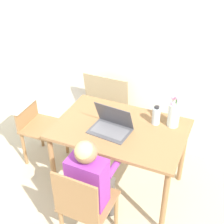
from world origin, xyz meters
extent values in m
cube|color=white|center=(0.00, 2.23, 1.25)|extent=(6.40, 0.05, 2.50)
cube|color=olive|center=(-0.12, 1.40, 0.74)|extent=(1.19, 0.79, 0.03)
cylinder|color=olive|center=(-0.67, 1.06, 0.36)|extent=(0.05, 0.05, 0.73)
cylinder|color=olive|center=(0.43, 1.06, 0.36)|extent=(0.05, 0.05, 0.73)
cylinder|color=olive|center=(-0.67, 1.75, 0.36)|extent=(0.05, 0.05, 0.73)
cylinder|color=olive|center=(0.43, 1.75, 0.36)|extent=(0.05, 0.05, 0.73)
cube|color=olive|center=(-0.13, 0.77, 0.44)|extent=(0.41, 0.41, 0.02)
cube|color=olive|center=(-0.14, 0.58, 0.66)|extent=(0.38, 0.03, 0.41)
cylinder|color=olive|center=(0.04, 0.93, 0.22)|extent=(0.04, 0.04, 0.43)
cylinder|color=olive|center=(-0.30, 0.94, 0.22)|extent=(0.04, 0.04, 0.43)
cube|color=olive|center=(-1.05, 1.48, 0.44)|extent=(0.41, 0.41, 0.02)
cube|color=olive|center=(-1.24, 1.47, 0.66)|extent=(0.03, 0.38, 0.41)
cylinder|color=olive|center=(-0.88, 1.32, 0.22)|extent=(0.04, 0.04, 0.43)
cylinder|color=olive|center=(-0.89, 1.66, 0.22)|extent=(0.04, 0.04, 0.43)
cylinder|color=olive|center=(-1.22, 1.30, 0.22)|extent=(0.04, 0.04, 0.43)
cylinder|color=olive|center=(-1.23, 1.64, 0.22)|extent=(0.04, 0.04, 0.43)
cube|color=beige|center=(-1.24, 1.47, 0.77)|extent=(0.09, 0.39, 0.20)
cube|color=purple|center=(-0.13, 0.77, 0.66)|extent=(0.31, 0.19, 0.43)
sphere|color=#936B4C|center=(-0.13, 0.77, 0.96)|extent=(0.17, 0.17, 0.17)
sphere|color=#D8BC72|center=(-0.14, 0.75, 0.99)|extent=(0.15, 0.15, 0.15)
cylinder|color=#4C4742|center=(-0.06, 0.91, 0.46)|extent=(0.10, 0.28, 0.09)
cylinder|color=#4C4742|center=(-0.20, 0.91, 0.46)|extent=(0.10, 0.28, 0.09)
cylinder|color=#4C4742|center=(-0.06, 1.05, 0.23)|extent=(0.07, 0.07, 0.45)
cylinder|color=#4C4742|center=(-0.20, 1.05, 0.23)|extent=(0.07, 0.07, 0.45)
cylinder|color=purple|center=(0.00, 0.98, 0.69)|extent=(0.06, 0.24, 0.06)
cylinder|color=purple|center=(-0.26, 0.98, 0.69)|extent=(0.06, 0.24, 0.06)
cube|color=#4C4C51|center=(-0.19, 1.31, 0.76)|extent=(0.38, 0.28, 0.01)
cube|color=slate|center=(-0.19, 1.31, 0.77)|extent=(0.33, 0.20, 0.00)
cube|color=#4C4C51|center=(-0.18, 1.39, 0.88)|extent=(0.36, 0.13, 0.23)
cube|color=silver|center=(-0.18, 1.39, 0.88)|extent=(0.33, 0.11, 0.21)
cylinder|color=silver|center=(0.31, 1.63, 0.87)|extent=(0.11, 0.11, 0.23)
cylinder|color=#3D7A38|center=(0.33, 1.64, 0.91)|extent=(0.01, 0.01, 0.22)
sphere|color=#EA9EC6|center=(0.33, 1.64, 1.02)|extent=(0.03, 0.03, 0.03)
cylinder|color=#3D7A38|center=(0.31, 1.66, 0.93)|extent=(0.01, 0.01, 0.25)
sphere|color=#EA9EC6|center=(0.31, 1.66, 1.05)|extent=(0.05, 0.05, 0.05)
cylinder|color=#3D7A38|center=(0.28, 1.64, 0.92)|extent=(0.01, 0.01, 0.24)
sphere|color=#EA9EC6|center=(0.28, 1.64, 1.04)|extent=(0.04, 0.04, 0.04)
cylinder|color=#3D7A38|center=(0.29, 1.61, 0.90)|extent=(0.01, 0.01, 0.19)
sphere|color=#EA9EC6|center=(0.29, 1.61, 0.99)|extent=(0.04, 0.04, 0.04)
cylinder|color=#3D7A38|center=(0.32, 1.61, 0.93)|extent=(0.01, 0.01, 0.26)
sphere|color=#EA9EC6|center=(0.32, 1.61, 1.07)|extent=(0.03, 0.03, 0.03)
cylinder|color=silver|center=(0.15, 1.60, 0.84)|extent=(0.08, 0.08, 0.17)
cylinder|color=#262628|center=(0.15, 1.60, 0.93)|extent=(0.05, 0.05, 0.02)
cube|color=tan|center=(-0.56, 2.10, 0.44)|extent=(0.54, 0.14, 0.88)
camera|label=1|loc=(0.72, -0.73, 2.45)|focal=50.00mm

